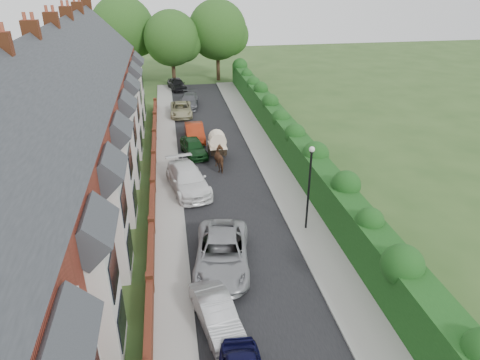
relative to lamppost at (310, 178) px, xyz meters
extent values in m
plane|color=#2D4C1E|center=(-3.40, -4.00, -3.30)|extent=(140.00, 140.00, 0.00)
cube|color=black|center=(-3.90, 7.00, -3.29)|extent=(6.00, 58.00, 0.02)
cube|color=#9D9A94|center=(0.20, 7.00, -3.24)|extent=(2.20, 58.00, 0.12)
cube|color=#9D9A94|center=(-7.75, 7.00, -3.24)|extent=(1.70, 58.00, 0.12)
cube|color=#969691|center=(-0.85, 7.00, -3.23)|extent=(0.18, 58.00, 0.13)
cube|color=#969691|center=(-6.95, 7.00, -3.23)|extent=(0.18, 58.00, 0.13)
cube|color=#143D13|center=(2.00, 7.00, -2.05)|extent=(1.50, 58.00, 2.50)
cube|color=maroon|center=(-14.40, 6.00, -0.05)|extent=(8.00, 40.00, 6.50)
cube|color=#292B30|center=(-14.40, 6.00, 3.20)|extent=(8.00, 40.20, 8.00)
cube|color=#292B30|center=(-10.20, -12.10, 2.30)|extent=(1.70, 2.60, 1.70)
cube|color=silver|center=(-10.35, -10.10, 1.10)|extent=(0.12, 1.20, 1.60)
cube|color=silver|center=(-10.05, -7.10, -0.70)|extent=(0.70, 2.40, 5.20)
cube|color=black|center=(-9.68, -7.10, -1.90)|extent=(0.06, 1.80, 1.60)
cube|color=black|center=(-9.68, -7.10, 0.50)|extent=(0.06, 1.80, 1.60)
cube|color=#292B30|center=(-10.20, -7.10, 2.30)|extent=(1.70, 2.60, 1.70)
cube|color=#3F2D2D|center=(-10.36, -5.00, -2.25)|extent=(0.08, 0.90, 2.10)
cube|color=silver|center=(-10.35, -5.10, 1.10)|extent=(0.12, 1.20, 1.60)
cube|color=silver|center=(-10.05, -2.10, -0.70)|extent=(0.70, 2.40, 5.20)
cube|color=black|center=(-9.68, -2.10, -1.90)|extent=(0.06, 1.80, 1.60)
cube|color=black|center=(-9.68, -2.10, 0.50)|extent=(0.06, 1.80, 1.60)
cube|color=#292B30|center=(-10.20, -2.10, 2.30)|extent=(1.70, 2.60, 1.70)
cube|color=#3F2D2D|center=(-10.36, 0.00, -2.25)|extent=(0.08, 0.90, 2.10)
cube|color=silver|center=(-10.35, -0.10, 1.10)|extent=(0.12, 1.20, 1.60)
cube|color=silver|center=(-10.05, 2.90, -0.70)|extent=(0.70, 2.40, 5.20)
cube|color=black|center=(-9.68, 2.90, -1.90)|extent=(0.06, 1.80, 1.60)
cube|color=black|center=(-9.68, 2.90, 0.50)|extent=(0.06, 1.80, 1.60)
cube|color=#292B30|center=(-10.20, 2.90, 2.30)|extent=(1.70, 2.60, 1.70)
cube|color=#3F2D2D|center=(-10.36, 5.00, -2.25)|extent=(0.08, 0.90, 2.10)
cube|color=silver|center=(-10.35, 4.90, 1.10)|extent=(0.12, 1.20, 1.60)
cube|color=silver|center=(-10.05, 7.90, -0.70)|extent=(0.70, 2.40, 5.20)
cube|color=black|center=(-9.68, 7.90, -1.90)|extent=(0.06, 1.80, 1.60)
cube|color=black|center=(-9.68, 7.90, 0.50)|extent=(0.06, 1.80, 1.60)
cube|color=#292B30|center=(-10.20, 7.90, 2.30)|extent=(1.70, 2.60, 1.70)
cube|color=#3F2D2D|center=(-10.36, 10.00, -2.25)|extent=(0.08, 0.90, 2.10)
cube|color=silver|center=(-10.35, 9.90, 1.10)|extent=(0.12, 1.20, 1.60)
cube|color=silver|center=(-10.05, 12.90, -0.70)|extent=(0.70, 2.40, 5.20)
cube|color=black|center=(-9.68, 12.90, -1.90)|extent=(0.06, 1.80, 1.60)
cube|color=black|center=(-9.68, 12.90, 0.50)|extent=(0.06, 1.80, 1.60)
cube|color=#292B30|center=(-10.20, 12.90, 2.30)|extent=(1.70, 2.60, 1.70)
cube|color=#3F2D2D|center=(-10.36, 15.00, -2.25)|extent=(0.08, 0.90, 2.10)
cube|color=silver|center=(-10.35, 14.90, 1.10)|extent=(0.12, 1.20, 1.60)
cube|color=silver|center=(-10.05, 17.90, -0.70)|extent=(0.70, 2.40, 5.20)
cube|color=black|center=(-9.68, 17.90, -1.90)|extent=(0.06, 1.80, 1.60)
cube|color=black|center=(-9.68, 17.90, 0.50)|extent=(0.06, 1.80, 1.60)
cube|color=#292B30|center=(-10.20, 17.90, 2.30)|extent=(1.70, 2.60, 1.70)
cube|color=#3F2D2D|center=(-10.36, 20.00, -2.25)|extent=(0.08, 0.90, 2.10)
cube|color=silver|center=(-10.35, 19.90, 1.10)|extent=(0.12, 1.20, 1.60)
cube|color=silver|center=(-10.05, 22.90, -0.70)|extent=(0.70, 2.40, 5.20)
cube|color=black|center=(-9.68, 22.90, -1.90)|extent=(0.06, 1.80, 1.60)
cube|color=black|center=(-9.68, 22.90, 0.50)|extent=(0.06, 1.80, 1.60)
cube|color=#292B30|center=(-10.20, 22.90, 2.30)|extent=(1.70, 2.60, 1.70)
cube|color=#3F2D2D|center=(-10.36, 25.00, -2.25)|extent=(0.08, 0.90, 2.10)
cube|color=silver|center=(-10.35, 24.90, 1.10)|extent=(0.12, 1.20, 1.60)
cube|color=brown|center=(-14.40, 1.00, 7.00)|extent=(0.90, 0.50, 1.60)
cylinder|color=brown|center=(-14.20, 1.00, 7.95)|extent=(0.20, 0.20, 0.50)
cube|color=brown|center=(-14.40, 6.00, 7.00)|extent=(0.90, 0.50, 1.60)
cylinder|color=brown|center=(-14.60, 6.00, 7.95)|extent=(0.20, 0.20, 0.50)
cylinder|color=brown|center=(-14.20, 6.00, 7.95)|extent=(0.20, 0.20, 0.50)
cube|color=brown|center=(-14.40, 11.00, 7.00)|extent=(0.90, 0.50, 1.60)
cylinder|color=brown|center=(-14.60, 11.00, 7.95)|extent=(0.20, 0.20, 0.50)
cylinder|color=brown|center=(-14.20, 11.00, 7.95)|extent=(0.20, 0.20, 0.50)
cube|color=brown|center=(-14.40, 16.00, 7.00)|extent=(0.90, 0.50, 1.60)
cylinder|color=brown|center=(-14.60, 16.00, 7.95)|extent=(0.20, 0.20, 0.50)
cylinder|color=brown|center=(-14.20, 16.00, 7.95)|extent=(0.20, 0.20, 0.50)
cube|color=brown|center=(-14.40, 21.00, 7.00)|extent=(0.90, 0.50, 1.60)
cylinder|color=brown|center=(-14.60, 21.00, 7.95)|extent=(0.20, 0.20, 0.50)
cylinder|color=brown|center=(-14.20, 21.00, 7.95)|extent=(0.20, 0.20, 0.50)
cube|color=brown|center=(-14.40, 26.00, 7.00)|extent=(0.90, 0.50, 1.60)
cube|color=brown|center=(-8.75, -6.50, -2.85)|extent=(0.30, 4.70, 0.90)
cube|color=brown|center=(-8.75, -1.50, -2.85)|extent=(0.30, 4.70, 0.90)
cube|color=brown|center=(-8.75, 3.50, -2.85)|extent=(0.30, 4.70, 0.90)
cube|color=brown|center=(-8.75, 8.50, -2.85)|extent=(0.30, 4.70, 0.90)
cube|color=brown|center=(-8.75, 13.50, -2.85)|extent=(0.30, 4.70, 0.90)
cube|color=brown|center=(-8.75, 18.50, -2.85)|extent=(0.30, 4.70, 0.90)
cube|color=brown|center=(-8.75, 23.50, -2.85)|extent=(0.30, 4.70, 0.90)
cube|color=brown|center=(-8.75, -4.00, -2.75)|extent=(0.35, 0.35, 1.10)
cube|color=brown|center=(-8.75, 1.00, -2.75)|extent=(0.35, 0.35, 1.10)
cube|color=brown|center=(-8.75, 6.00, -2.75)|extent=(0.35, 0.35, 1.10)
cube|color=brown|center=(-8.75, 11.00, -2.75)|extent=(0.35, 0.35, 1.10)
cube|color=brown|center=(-8.75, 16.00, -2.75)|extent=(0.35, 0.35, 1.10)
cube|color=brown|center=(-8.75, 21.00, -2.75)|extent=(0.35, 0.35, 1.10)
cube|color=brown|center=(-8.75, 26.00, -2.75)|extent=(0.35, 0.35, 1.10)
cylinder|color=black|center=(0.00, 0.00, -0.90)|extent=(0.12, 0.12, 4.80)
cylinder|color=black|center=(0.00, 0.00, 1.55)|extent=(0.20, 0.20, 0.10)
sphere|color=silver|center=(0.00, 0.00, 1.70)|extent=(0.32, 0.32, 0.32)
cylinder|color=#332316|center=(-6.40, 36.00, -0.92)|extent=(0.50, 0.50, 4.75)
sphere|color=#244C19|center=(-6.40, 36.00, 2.59)|extent=(6.80, 6.80, 6.80)
sphere|color=#244C19|center=(-5.04, 36.30, 1.93)|extent=(4.76, 4.76, 4.76)
cylinder|color=#332316|center=(-0.40, 38.00, -0.67)|extent=(0.50, 0.50, 5.25)
sphere|color=#244C19|center=(-0.40, 38.00, 3.21)|extent=(7.60, 7.60, 7.60)
sphere|color=#244C19|center=(1.12, 38.30, 2.48)|extent=(5.32, 5.32, 5.32)
cylinder|color=#332316|center=(-12.40, 39.00, -0.55)|extent=(0.50, 0.50, 5.50)
sphere|color=#244C19|center=(-12.40, 39.00, 3.52)|extent=(8.00, 8.00, 8.00)
sphere|color=#244C19|center=(-10.80, 39.30, 2.75)|extent=(5.60, 5.60, 5.60)
imported|color=#98989C|center=(-5.96, -6.52, -2.65)|extent=(2.15, 4.12, 1.29)
imported|color=#94959B|center=(-5.21, -2.60, -2.50)|extent=(3.51, 6.11, 1.60)
imported|color=white|center=(-6.40, 6.13, -2.49)|extent=(3.25, 5.87, 1.61)
imported|color=#0F3414|center=(-5.59, 12.20, -2.61)|extent=(2.33, 4.28, 1.38)
imported|color=maroon|center=(-5.26, 15.56, -2.57)|extent=(1.63, 4.44, 1.45)
imported|color=tan|center=(-6.10, 22.95, -2.64)|extent=(2.28, 4.76, 1.31)
imported|color=#4F5156|center=(-5.09, 25.93, -2.61)|extent=(2.53, 4.93, 1.37)
imported|color=black|center=(-6.13, 33.58, -2.57)|extent=(2.64, 4.55, 1.46)
imported|color=#4E2F1C|center=(-3.76, 9.11, -2.45)|extent=(1.23, 2.13, 1.69)
cube|color=black|center=(-3.76, 11.26, -2.44)|extent=(1.21, 2.02, 0.51)
cylinder|color=beige|center=(-3.76, 11.26, -1.73)|extent=(1.31, 1.26, 1.31)
cube|color=beige|center=(-3.76, 11.26, -2.19)|extent=(1.33, 2.07, 0.04)
cylinder|color=black|center=(-4.41, 11.86, -2.84)|extent=(0.08, 0.91, 0.91)
cylinder|color=black|center=(-3.10, 11.86, -2.84)|extent=(0.08, 0.91, 0.91)
cylinder|color=black|center=(-4.11, 10.15, -2.39)|extent=(0.06, 1.82, 0.06)
cylinder|color=black|center=(-3.40, 10.15, -2.39)|extent=(0.06, 1.82, 0.06)
camera|label=1|loc=(-7.26, -20.03, 10.23)|focal=32.00mm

